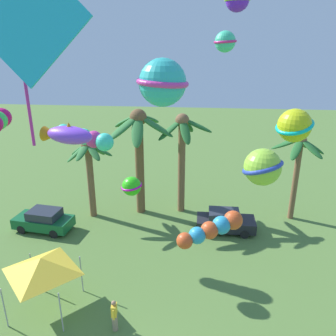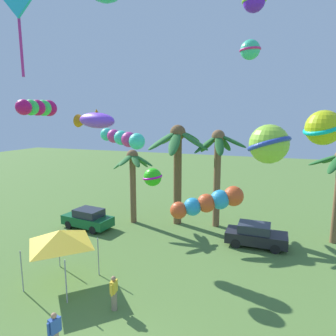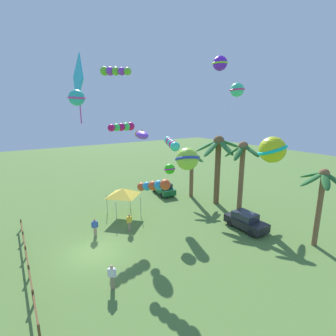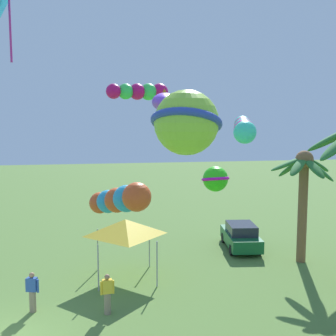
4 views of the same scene
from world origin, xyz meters
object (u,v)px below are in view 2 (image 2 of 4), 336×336
at_px(palm_tree_2, 178,152).
at_px(kite_ball_4, 250,50).
at_px(parked_car_0, 256,235).
at_px(kite_tube_8, 210,202).
at_px(palm_tree_0, 218,157).
at_px(festival_tent, 60,237).
at_px(spectator_1, 114,293).
at_px(kite_fish_2, 95,120).
at_px(kite_ball_5, 269,144).
at_px(spectator_0, 55,333).
at_px(kite_tube_9, 39,108).
at_px(kite_ball_1, 153,177).
at_px(kite_ball_10, 254,1).
at_px(kite_ball_6, 323,128).
at_px(kite_tube_3, 123,138).
at_px(palm_tree_1, 133,169).
at_px(parked_car_1, 88,218).

height_order(palm_tree_2, kite_ball_4, kite_ball_4).
distance_m(parked_car_0, kite_tube_8, 9.93).
distance_m(palm_tree_0, festival_tent, 12.60).
xyz_separation_m(palm_tree_2, spectator_1, (0.85, -11.30, -4.97)).
xyz_separation_m(kite_fish_2, kite_ball_5, (8.44, -0.93, -0.88)).
relative_size(palm_tree_2, kite_ball_5, 3.57).
bearing_deg(kite_ball_4, spectator_0, -116.69).
height_order(spectator_1, festival_tent, festival_tent).
bearing_deg(spectator_1, kite_tube_9, 160.03).
bearing_deg(kite_ball_1, kite_ball_5, -22.88).
distance_m(festival_tent, kite_ball_10, 14.89).
bearing_deg(kite_ball_6, palm_tree_0, 144.52).
relative_size(palm_tree_2, kite_tube_9, 2.49).
xyz_separation_m(kite_tube_3, kite_ball_10, (7.83, -1.07, 6.78)).
distance_m(palm_tree_2, kite_ball_4, 9.12).
bearing_deg(kite_ball_10, kite_ball_1, -166.37).
bearing_deg(kite_ball_1, kite_ball_10, 13.63).
bearing_deg(spectator_0, kite_tube_3, 103.30).
relative_size(parked_car_0, kite_ball_10, 2.40).
height_order(palm_tree_1, parked_car_0, palm_tree_1).
height_order(palm_tree_2, kite_ball_1, palm_tree_2).
bearing_deg(kite_ball_4, kite_ball_6, -6.76).
bearing_deg(palm_tree_2, spectator_0, -89.44).
height_order(palm_tree_0, spectator_0, palm_tree_0).
bearing_deg(kite_ball_5, spectator_0, -145.77).
relative_size(parked_car_0, kite_ball_1, 3.03).
bearing_deg(kite_ball_4, palm_tree_2, 146.58).
relative_size(parked_car_0, kite_tube_9, 1.24).
xyz_separation_m(palm_tree_1, kite_ball_6, (12.82, -3.08, 3.50)).
distance_m(spectator_0, festival_tent, 5.08).
bearing_deg(spectator_1, kite_ball_6, 40.19).
height_order(spectator_1, kite_ball_6, kite_ball_6).
xyz_separation_m(kite_ball_4, kite_tube_8, (-0.51, -7.43, -6.89)).
xyz_separation_m(palm_tree_0, kite_tube_8, (1.91, -11.51, -0.17)).
relative_size(kite_tube_3, kite_ball_10, 2.20).
distance_m(kite_ball_4, kite_ball_10, 2.88).
bearing_deg(palm_tree_0, festival_tent, -118.09).
distance_m(spectator_0, kite_tube_3, 11.47).
distance_m(palm_tree_1, parked_car_1, 5.09).
bearing_deg(palm_tree_1, kite_tube_8, -50.26).
relative_size(palm_tree_0, kite_ball_4, 4.63).
height_order(palm_tree_2, spectator_1, palm_tree_2).
distance_m(spectator_0, kite_ball_6, 15.42).
xyz_separation_m(palm_tree_2, parked_car_1, (-6.11, -3.36, -5.03)).
relative_size(kite_ball_1, kite_ball_4, 0.80).
distance_m(kite_ball_5, kite_tube_9, 11.37).
xyz_separation_m(palm_tree_1, kite_tube_3, (1.34, -3.84, 2.73)).
relative_size(palm_tree_2, kite_fish_2, 3.09).
relative_size(palm_tree_1, parked_car_1, 1.45).
bearing_deg(kite_tube_8, kite_fish_2, 159.94).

